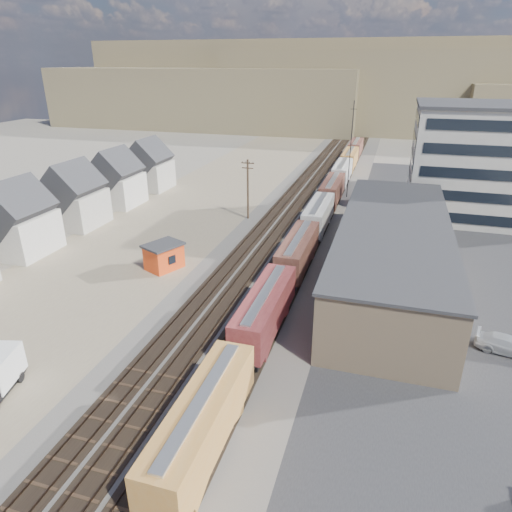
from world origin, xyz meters
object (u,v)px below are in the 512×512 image
(maintenance_shed, at_px, (164,256))
(parked_car_silver, at_px, (508,345))
(utility_pole_north, at_px, (248,188))
(parked_car_blue, at_px, (427,202))
(freight_train, at_px, (326,201))

(maintenance_shed, relative_size, parked_car_silver, 1.03)
(utility_pole_north, height_order, parked_car_blue, utility_pole_north)
(maintenance_shed, height_order, parked_car_blue, maintenance_shed)
(utility_pole_north, bearing_deg, parked_car_blue, 28.59)
(maintenance_shed, distance_m, parked_car_blue, 50.63)
(freight_train, relative_size, utility_pole_north, 11.97)
(utility_pole_north, xyz_separation_m, parked_car_blue, (29.17, 15.90, -4.50))
(freight_train, relative_size, maintenance_shed, 21.08)
(parked_car_silver, bearing_deg, utility_pole_north, 61.27)
(parked_car_silver, relative_size, parked_car_blue, 0.95)
(utility_pole_north, relative_size, parked_car_blue, 1.73)
(freight_train, distance_m, maintenance_shed, 31.49)
(freight_train, distance_m, parked_car_silver, 40.93)
(parked_car_silver, bearing_deg, maintenance_shed, 91.06)
(parked_car_blue, bearing_deg, maintenance_shed, -157.87)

